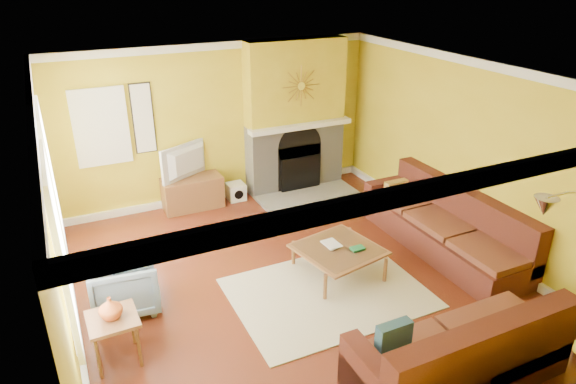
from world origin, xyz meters
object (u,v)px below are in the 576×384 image
media_console (193,193)px  side_table (116,339)px  sectional_sofa (404,258)px  coffee_table (338,260)px  arc_lamp (574,286)px  armchair (125,283)px

media_console → side_table: bearing=-118.2°
sectional_sofa → coffee_table: bearing=131.5°
sectional_sofa → media_console: size_ratio=3.94×
sectional_sofa → media_console: (-1.78, 3.47, -0.17)m
coffee_table → side_table: size_ratio=1.82×
media_console → arc_lamp: 5.88m
media_console → arc_lamp: (2.26, -5.37, 0.79)m
media_console → coffee_table: bearing=-66.9°
armchair → side_table: 0.93m
sectional_sofa → coffee_table: size_ratio=3.94×
media_console → arc_lamp: arc_lamp is taller
coffee_table → side_table: 2.99m
armchair → side_table: bearing=170.8°
coffee_table → media_console: size_ratio=1.00×
media_console → side_table: 3.70m
sectional_sofa → armchair: size_ratio=5.07×
coffee_table → media_console: media_console is taller
coffee_table → arc_lamp: arc_lamp is taller
sectional_sofa → arc_lamp: size_ratio=1.86×
coffee_table → arc_lamp: 2.88m
coffee_table → sectional_sofa: bearing=-48.5°
coffee_table → armchair: bearing=170.5°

